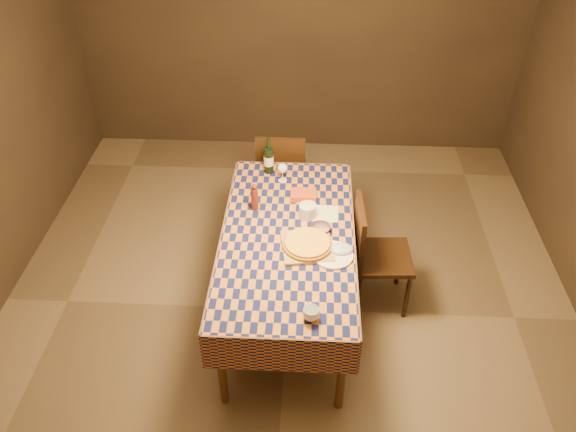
{
  "coord_description": "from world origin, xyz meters",
  "views": [
    {
      "loc": [
        0.15,
        -2.98,
        3.33
      ],
      "look_at": [
        0.0,
        0.05,
        0.9
      ],
      "focal_mm": 35.0,
      "sensor_mm": 36.0,
      "label": 1
    }
  ],
  "objects_px": {
    "pizza": "(307,244)",
    "wine_bottle": "(269,160)",
    "bowl": "(321,229)",
    "cutting_board": "(307,247)",
    "chair_right": "(373,250)",
    "white_plate": "(333,255)",
    "chair_far": "(281,171)",
    "dining_table": "(288,243)"
  },
  "relations": [
    {
      "from": "pizza",
      "to": "chair_far",
      "type": "bearing_deg",
      "value": 101.17
    },
    {
      "from": "cutting_board",
      "to": "chair_right",
      "type": "height_order",
      "value": "chair_right"
    },
    {
      "from": "wine_bottle",
      "to": "chair_far",
      "type": "bearing_deg",
      "value": 78.33
    },
    {
      "from": "cutting_board",
      "to": "wine_bottle",
      "type": "relative_size",
      "value": 1.1
    },
    {
      "from": "pizza",
      "to": "wine_bottle",
      "type": "relative_size",
      "value": 1.21
    },
    {
      "from": "cutting_board",
      "to": "pizza",
      "type": "xyz_separation_m",
      "value": [
        0.0,
        -0.0,
        0.03
      ]
    },
    {
      "from": "white_plate",
      "to": "chair_far",
      "type": "relative_size",
      "value": 0.3
    },
    {
      "from": "dining_table",
      "to": "cutting_board",
      "type": "distance_m",
      "value": 0.21
    },
    {
      "from": "chair_right",
      "to": "chair_far",
      "type": "bearing_deg",
      "value": 126.18
    },
    {
      "from": "cutting_board",
      "to": "chair_far",
      "type": "distance_m",
      "value": 1.33
    },
    {
      "from": "wine_bottle",
      "to": "bowl",
      "type": "bearing_deg",
      "value": -60.03
    },
    {
      "from": "dining_table",
      "to": "wine_bottle",
      "type": "xyz_separation_m",
      "value": [
        -0.19,
        0.78,
        0.19
      ]
    },
    {
      "from": "bowl",
      "to": "wine_bottle",
      "type": "xyz_separation_m",
      "value": [
        -0.42,
        0.73,
        0.09
      ]
    },
    {
      "from": "pizza",
      "to": "chair_far",
      "type": "xyz_separation_m",
      "value": [
        -0.25,
        1.28,
        -0.28
      ]
    },
    {
      "from": "wine_bottle",
      "to": "cutting_board",
      "type": "bearing_deg",
      "value": -69.99
    },
    {
      "from": "chair_right",
      "to": "white_plate",
      "type": "bearing_deg",
      "value": -132.57
    },
    {
      "from": "pizza",
      "to": "white_plate",
      "type": "bearing_deg",
      "value": -23.27
    },
    {
      "from": "cutting_board",
      "to": "chair_far",
      "type": "bearing_deg",
      "value": 101.17
    },
    {
      "from": "bowl",
      "to": "chair_right",
      "type": "relative_size",
      "value": 0.15
    },
    {
      "from": "white_plate",
      "to": "pizza",
      "type": "bearing_deg",
      "value": 156.73
    },
    {
      "from": "cutting_board",
      "to": "pizza",
      "type": "distance_m",
      "value": 0.03
    },
    {
      "from": "bowl",
      "to": "chair_right",
      "type": "bearing_deg",
      "value": 12.68
    },
    {
      "from": "dining_table",
      "to": "wine_bottle",
      "type": "distance_m",
      "value": 0.82
    },
    {
      "from": "dining_table",
      "to": "cutting_board",
      "type": "relative_size",
      "value": 5.43
    },
    {
      "from": "chair_far",
      "to": "chair_right",
      "type": "height_order",
      "value": "same"
    },
    {
      "from": "bowl",
      "to": "chair_far",
      "type": "distance_m",
      "value": 1.18
    },
    {
      "from": "pizza",
      "to": "wine_bottle",
      "type": "height_order",
      "value": "wine_bottle"
    },
    {
      "from": "white_plate",
      "to": "cutting_board",
      "type": "bearing_deg",
      "value": 156.73
    },
    {
      "from": "dining_table",
      "to": "pizza",
      "type": "xyz_separation_m",
      "value": [
        0.14,
        -0.13,
        0.11
      ]
    },
    {
      "from": "pizza",
      "to": "wine_bottle",
      "type": "distance_m",
      "value": 0.97
    },
    {
      "from": "cutting_board",
      "to": "wine_bottle",
      "type": "bearing_deg",
      "value": 110.01
    },
    {
      "from": "pizza",
      "to": "white_plate",
      "type": "relative_size",
      "value": 1.36
    },
    {
      "from": "pizza",
      "to": "chair_right",
      "type": "relative_size",
      "value": 0.4
    },
    {
      "from": "chair_far",
      "to": "wine_bottle",
      "type": "bearing_deg",
      "value": -101.67
    },
    {
      "from": "cutting_board",
      "to": "white_plate",
      "type": "xyz_separation_m",
      "value": [
        0.17,
        -0.07,
        -0.0
      ]
    },
    {
      "from": "bowl",
      "to": "chair_far",
      "type": "xyz_separation_m",
      "value": [
        -0.34,
        1.1,
        -0.27
      ]
    },
    {
      "from": "wine_bottle",
      "to": "pizza",
      "type": "bearing_deg",
      "value": -69.99
    },
    {
      "from": "white_plate",
      "to": "chair_right",
      "type": "xyz_separation_m",
      "value": [
        0.31,
        0.34,
        -0.26
      ]
    },
    {
      "from": "cutting_board",
      "to": "dining_table",
      "type": "bearing_deg",
      "value": 137.85
    },
    {
      "from": "chair_right",
      "to": "bowl",
      "type": "bearing_deg",
      "value": -167.32
    },
    {
      "from": "cutting_board",
      "to": "chair_far",
      "type": "relative_size",
      "value": 0.36
    },
    {
      "from": "cutting_board",
      "to": "wine_bottle",
      "type": "xyz_separation_m",
      "value": [
        -0.33,
        0.91,
        0.11
      ]
    }
  ]
}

